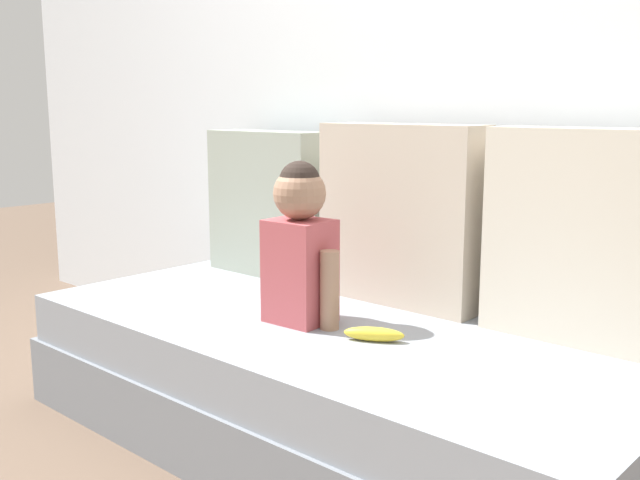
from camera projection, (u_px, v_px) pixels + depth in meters
name	position (u px, v px, depth m)	size (l,w,h in m)	color
ground_plane	(331.00, 444.00, 2.27)	(12.00, 12.00, 0.00)	brown
back_wall	(444.00, 69.00, 2.48)	(5.23, 0.10, 2.30)	silver
couch	(331.00, 386.00, 2.23)	(2.03, 0.89, 0.39)	gray
throw_pillow_left	(267.00, 203.00, 2.81)	(0.51, 0.16, 0.55)	#99A393
throw_pillow_center	(401.00, 215.00, 2.40)	(0.57, 0.16, 0.59)	#C1B29E
throw_pillow_right	(590.00, 238.00, 1.98)	(0.57, 0.16, 0.59)	beige
toddler	(300.00, 244.00, 2.18)	(0.29, 0.17, 0.49)	#B24C51
banana	(374.00, 334.00, 2.03)	(0.17, 0.04, 0.04)	yellow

